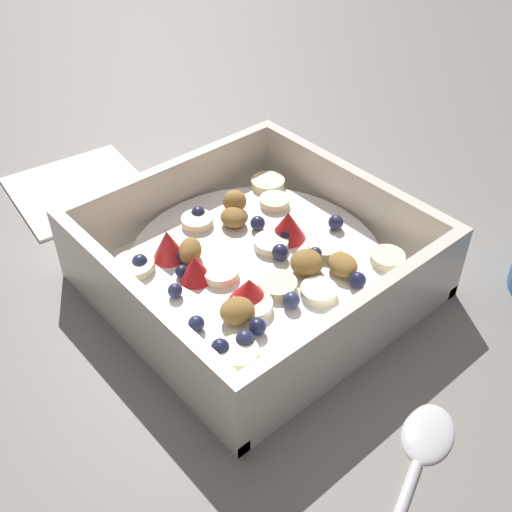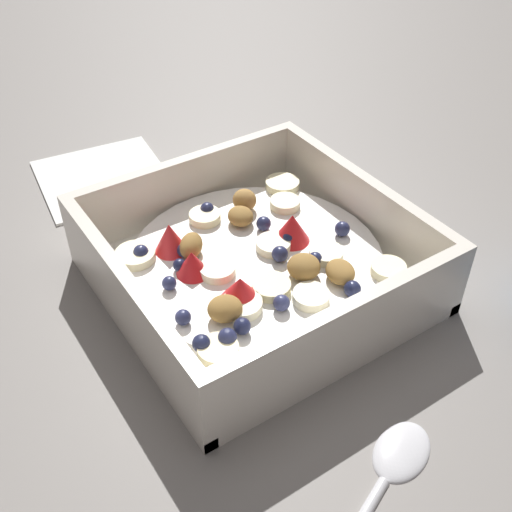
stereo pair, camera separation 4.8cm
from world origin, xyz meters
name	(u,v)px [view 1 (the left image)]	position (x,y,z in m)	size (l,w,h in m)	color
ground_plane	(231,287)	(0.00, 0.00, 0.00)	(2.40, 2.40, 0.00)	gray
fruit_bowl	(255,266)	(0.01, 0.02, 0.02)	(0.22, 0.22, 0.06)	white
spoon	(417,464)	(0.20, -0.02, 0.00)	(0.08, 0.17, 0.01)	silver
folded_napkin	(79,188)	(-0.20, -0.02, 0.00)	(0.12, 0.12, 0.01)	white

